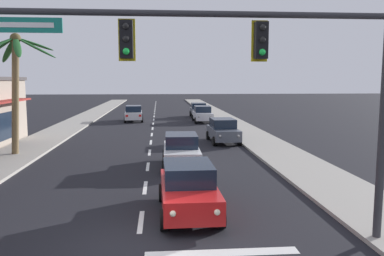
{
  "coord_description": "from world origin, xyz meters",
  "views": [
    {
      "loc": [
        0.61,
        -10.26,
        4.46
      ],
      "look_at": [
        2.13,
        8.0,
        2.2
      ],
      "focal_mm": 37.04,
      "sensor_mm": 36.0,
      "label": 1
    }
  ],
  "objects_px": {
    "sedan_oncoming_far": "(134,113)",
    "sedan_parked_far_kerb": "(199,110)",
    "sedan_third_in_queue": "(181,150)",
    "sedan_lead_at_stop_bar": "(188,188)",
    "traffic_signal_mast": "(266,63)",
    "palm_left_second": "(15,71)",
    "sedan_parked_mid_kerb": "(223,130)",
    "sedan_parked_nearest_kerb": "(202,114)"
  },
  "relations": [
    {
      "from": "sedan_third_in_queue",
      "to": "sedan_parked_far_kerb",
      "type": "bearing_deg",
      "value": 82.41
    },
    {
      "from": "traffic_signal_mast",
      "to": "sedan_parked_nearest_kerb",
      "type": "height_order",
      "value": "traffic_signal_mast"
    },
    {
      "from": "sedan_oncoming_far",
      "to": "sedan_parked_mid_kerb",
      "type": "bearing_deg",
      "value": -64.08
    },
    {
      "from": "sedan_oncoming_far",
      "to": "sedan_parked_far_kerb",
      "type": "xyz_separation_m",
      "value": [
        7.37,
        4.05,
        0.0
      ]
    },
    {
      "from": "sedan_parked_mid_kerb",
      "to": "sedan_parked_nearest_kerb",
      "type": "bearing_deg",
      "value": 89.9
    },
    {
      "from": "sedan_third_in_queue",
      "to": "palm_left_second",
      "type": "height_order",
      "value": "palm_left_second"
    },
    {
      "from": "sedan_parked_nearest_kerb",
      "to": "sedan_lead_at_stop_bar",
      "type": "bearing_deg",
      "value": -97.23
    },
    {
      "from": "sedan_lead_at_stop_bar",
      "to": "sedan_parked_mid_kerb",
      "type": "distance_m",
      "value": 15.19
    },
    {
      "from": "traffic_signal_mast",
      "to": "sedan_oncoming_far",
      "type": "relative_size",
      "value": 2.29
    },
    {
      "from": "sedan_parked_nearest_kerb",
      "to": "sedan_parked_mid_kerb",
      "type": "bearing_deg",
      "value": -90.1
    },
    {
      "from": "traffic_signal_mast",
      "to": "sedan_parked_mid_kerb",
      "type": "xyz_separation_m",
      "value": [
        1.77,
        17.54,
        -4.01
      ]
    },
    {
      "from": "sedan_parked_mid_kerb",
      "to": "palm_left_second",
      "type": "xyz_separation_m",
      "value": [
        -12.66,
        -4.03,
        4.05
      ]
    },
    {
      "from": "sedan_parked_nearest_kerb",
      "to": "sedan_parked_far_kerb",
      "type": "xyz_separation_m",
      "value": [
        0.12,
        5.4,
        0.0
      ]
    },
    {
      "from": "palm_left_second",
      "to": "sedan_third_in_queue",
      "type": "bearing_deg",
      "value": -21.46
    },
    {
      "from": "sedan_oncoming_far",
      "to": "sedan_parked_nearest_kerb",
      "type": "bearing_deg",
      "value": -10.53
    },
    {
      "from": "traffic_signal_mast",
      "to": "palm_left_second",
      "type": "xyz_separation_m",
      "value": [
        -10.89,
        13.51,
        0.04
      ]
    },
    {
      "from": "sedan_third_in_queue",
      "to": "palm_left_second",
      "type": "bearing_deg",
      "value": 158.54
    },
    {
      "from": "palm_left_second",
      "to": "traffic_signal_mast",
      "type": "bearing_deg",
      "value": -51.13
    },
    {
      "from": "sedan_parked_far_kerb",
      "to": "palm_left_second",
      "type": "height_order",
      "value": "palm_left_second"
    },
    {
      "from": "traffic_signal_mast",
      "to": "sedan_parked_far_kerb",
      "type": "distance_m",
      "value": 36.73
    },
    {
      "from": "sedan_lead_at_stop_bar",
      "to": "sedan_parked_nearest_kerb",
      "type": "xyz_separation_m",
      "value": [
        3.59,
        28.28,
        0.0
      ]
    },
    {
      "from": "sedan_parked_nearest_kerb",
      "to": "palm_left_second",
      "type": "xyz_separation_m",
      "value": [
        -12.69,
        -17.55,
        4.05
      ]
    },
    {
      "from": "sedan_oncoming_far",
      "to": "sedan_parked_far_kerb",
      "type": "height_order",
      "value": "same"
    },
    {
      "from": "sedan_parked_mid_kerb",
      "to": "sedan_parked_far_kerb",
      "type": "bearing_deg",
      "value": 89.56
    },
    {
      "from": "sedan_parked_mid_kerb",
      "to": "sedan_parked_far_kerb",
      "type": "height_order",
      "value": "same"
    },
    {
      "from": "sedan_oncoming_far",
      "to": "sedan_parked_nearest_kerb",
      "type": "relative_size",
      "value": 1.01
    },
    {
      "from": "sedan_oncoming_far",
      "to": "sedan_parked_mid_kerb",
      "type": "relative_size",
      "value": 1.01
    },
    {
      "from": "sedan_third_in_queue",
      "to": "sedan_lead_at_stop_bar",
      "type": "bearing_deg",
      "value": -91.33
    },
    {
      "from": "traffic_signal_mast",
      "to": "sedan_lead_at_stop_bar",
      "type": "relative_size",
      "value": 2.32
    },
    {
      "from": "sedan_lead_at_stop_bar",
      "to": "sedan_parked_mid_kerb",
      "type": "xyz_separation_m",
      "value": [
        3.56,
        14.76,
        0.0
      ]
    },
    {
      "from": "sedan_parked_mid_kerb",
      "to": "traffic_signal_mast",
      "type": "bearing_deg",
      "value": -95.77
    },
    {
      "from": "sedan_parked_mid_kerb",
      "to": "sedan_lead_at_stop_bar",
      "type": "bearing_deg",
      "value": -103.57
    },
    {
      "from": "palm_left_second",
      "to": "sedan_parked_nearest_kerb",
      "type": "bearing_deg",
      "value": 54.13
    },
    {
      "from": "sedan_parked_mid_kerb",
      "to": "palm_left_second",
      "type": "distance_m",
      "value": 13.89
    },
    {
      "from": "traffic_signal_mast",
      "to": "sedan_lead_at_stop_bar",
      "type": "distance_m",
      "value": 5.2
    },
    {
      "from": "sedan_oncoming_far",
      "to": "palm_left_second",
      "type": "height_order",
      "value": "palm_left_second"
    },
    {
      "from": "traffic_signal_mast",
      "to": "sedan_oncoming_far",
      "type": "distance_m",
      "value": 33.11
    },
    {
      "from": "sedan_lead_at_stop_bar",
      "to": "sedan_parked_far_kerb",
      "type": "distance_m",
      "value": 33.88
    },
    {
      "from": "sedan_oncoming_far",
      "to": "sedan_parked_nearest_kerb",
      "type": "distance_m",
      "value": 7.37
    },
    {
      "from": "sedan_parked_nearest_kerb",
      "to": "palm_left_second",
      "type": "bearing_deg",
      "value": -125.87
    },
    {
      "from": "traffic_signal_mast",
      "to": "sedan_oncoming_far",
      "type": "bearing_deg",
      "value": 99.55
    },
    {
      "from": "sedan_oncoming_far",
      "to": "palm_left_second",
      "type": "relative_size",
      "value": 0.64
    }
  ]
}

